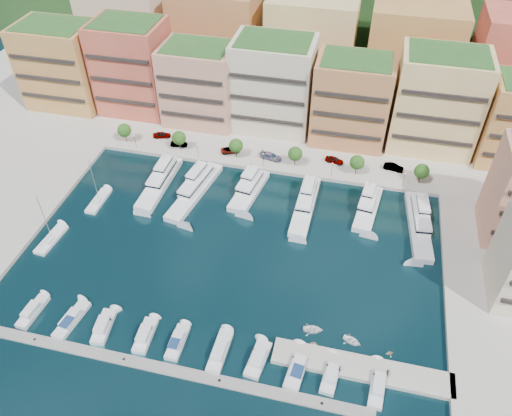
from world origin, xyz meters
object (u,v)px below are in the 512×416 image
object	(u,v)px
lamppost_2	(263,158)
yacht_3	(250,188)
sailboat_1	(51,240)
yacht_4	(306,203)
cruiser_1	(71,320)
tender_0	(313,330)
lamppost_0	(135,140)
cruiser_8	(331,375)
tree_0	(124,130)
car_1	(179,144)
car_4	(334,160)
cruiser_0	(33,312)
tender_1	(314,344)
cruiser_2	(104,327)
tree_3	(295,154)
cruiser_7	(297,368)
cruiser_3	(145,336)
person_0	(340,369)
car_2	(231,150)
yacht_1	(160,180)
tree_2	(236,146)
sailboat_2	(98,201)
person_1	(387,373)
cruiser_9	(378,385)
tree_1	(179,138)
car_3	(271,156)
car_0	(162,135)
yacht_6	(419,221)
lamppost_1	(198,148)
car_5	(393,167)
tender_2	(352,341)
tender_3	(389,353)
cruiser_5	(220,351)
tree_4	(357,162)
cruiser_6	(258,359)
yacht_5	(368,206)
lamppost_4	(404,177)
lamppost_3	(332,167)

from	to	relation	value
lamppost_2	yacht_3	size ratio (longest dim) A/B	0.25
sailboat_1	yacht_4	bearing A→B (deg)	24.74
cruiser_1	tender_0	distance (m)	46.54
lamppost_0	cruiser_8	bearing A→B (deg)	-42.50
tree_0	car_1	size ratio (longest dim) A/B	1.23
tender_0	car_4	bearing A→B (deg)	-5.12
cruiser_0	tender_1	bearing A→B (deg)	5.97
tender_0	car_1	bearing A→B (deg)	34.07
cruiser_2	tender_1	size ratio (longest dim) A/B	5.71
tree_3	cruiser_7	world-z (taller)	tree_3
yacht_3	cruiser_0	world-z (taller)	yacht_3
cruiser_3	person_0	xyz separation A→B (m)	(36.26, 0.85, 1.22)
cruiser_8	car_2	world-z (taller)	car_2
yacht_1	cruiser_0	distance (m)	44.79
tree_2	car_1	bearing A→B (deg)	175.42
sailboat_2	person_1	size ratio (longest dim) A/B	7.09
tree_2	cruiser_0	distance (m)	63.67
cruiser_8	cruiser_9	xyz separation A→B (m)	(8.11, -0.02, -0.00)
tender_0	cruiser_3	bearing A→B (deg)	98.25
tree_1	car_4	bearing A→B (deg)	5.08
tree_2	car_3	world-z (taller)	tree_2
sailboat_1	car_0	distance (m)	44.75
yacht_3	person_0	bearing A→B (deg)	-58.73
yacht_6	cruiser_3	size ratio (longest dim) A/B	2.99
lamppost_1	yacht_6	distance (m)	59.35
yacht_3	car_5	xyz separation A→B (m)	(34.77, 16.15, 0.64)
tree_2	yacht_6	bearing A→B (deg)	-17.25
tree_0	lamppost_1	size ratio (longest dim) A/B	1.35
lamppost_2	car_3	size ratio (longest dim) A/B	0.72
tender_2	cruiser_7	bearing A→B (deg)	151.06
tree_3	car_1	xyz separation A→B (m)	(-32.83, 1.35, -2.98)
lamppost_2	cruiser_3	bearing A→B (deg)	-100.28
yacht_6	car_2	distance (m)	52.77
tree_2	tender_3	size ratio (longest dim) A/B	3.64
tree_0	yacht_6	size ratio (longest dim) A/B	0.25
cruiser_5	tree_4	bearing A→B (deg)	71.44
cruiser_6	person_1	world-z (taller)	person_1
cruiser_1	cruiser_2	size ratio (longest dim) A/B	1.18
tree_0	car_2	world-z (taller)	tree_0
lamppost_1	lamppost_2	xyz separation A→B (m)	(18.00, 0.00, 0.00)
cruiser_5	cruiser_7	size ratio (longest dim) A/B	1.00
yacht_5	tender_3	bearing A→B (deg)	-80.43
tree_0	person_0	xyz separation A→B (m)	(66.14, -57.23, -2.97)
lamppost_0	lamppost_4	distance (m)	72.00
tree_2	tree_4	bearing A→B (deg)	0.00
person_1	lamppost_3	bearing A→B (deg)	-93.83
tree_4	cruiser_3	distance (m)	67.49
sailboat_1	car_3	world-z (taller)	sailboat_1
car_2	car_5	size ratio (longest dim) A/B	1.03
tree_2	cruiser_3	bearing A→B (deg)	-92.09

